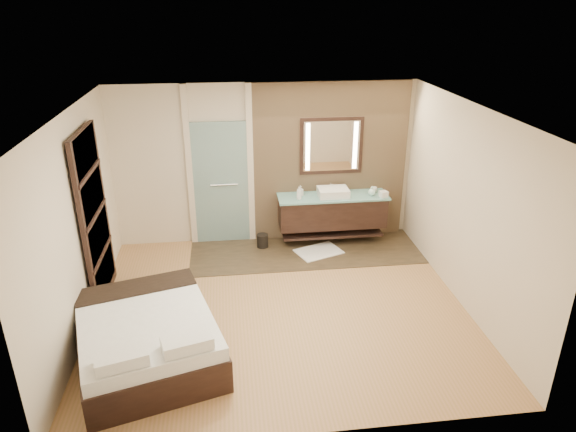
{
  "coord_description": "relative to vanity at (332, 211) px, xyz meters",
  "views": [
    {
      "loc": [
        -0.64,
        -5.96,
        3.93
      ],
      "look_at": [
        0.18,
        0.6,
        1.1
      ],
      "focal_mm": 32.0,
      "sensor_mm": 36.0,
      "label": 1
    }
  ],
  "objects": [
    {
      "name": "vanity",
      "position": [
        0.0,
        0.0,
        0.0
      ],
      "size": [
        1.85,
        0.55,
        0.88
      ],
      "color": "black",
      "rests_on": "stone_wall"
    },
    {
      "name": "waste_bin",
      "position": [
        -1.2,
        -0.07,
        -0.46
      ],
      "size": [
        0.25,
        0.25,
        0.24
      ],
      "primitive_type": "cylinder",
      "rotation": [
        0.0,
        0.0,
        -0.4
      ],
      "color": "black",
      "rests_on": "floor"
    },
    {
      "name": "soap_bottle_b",
      "position": [
        -0.54,
        0.07,
        0.37
      ],
      "size": [
        0.1,
        0.1,
        0.17
      ],
      "primitive_type": "imported",
      "rotation": [
        0.0,
        0.0,
        0.43
      ],
      "color": "#B2B2B2",
      "rests_on": "vanity"
    },
    {
      "name": "tissue_box",
      "position": [
        0.82,
        -0.17,
        0.33
      ],
      "size": [
        0.15,
        0.15,
        0.1
      ],
      "primitive_type": "cube",
      "rotation": [
        0.0,
        0.0,
        0.26
      ],
      "color": "silver",
      "rests_on": "vanity"
    },
    {
      "name": "frosted_door",
      "position": [
        -1.85,
        0.28,
        0.56
      ],
      "size": [
        1.1,
        0.12,
        2.7
      ],
      "color": "#B8E8E7",
      "rests_on": "floor"
    },
    {
      "name": "bath_mat",
      "position": [
        -0.29,
        -0.38,
        -0.56
      ],
      "size": [
        0.85,
        0.72,
        0.02
      ],
      "primitive_type": "cube",
      "rotation": [
        0.0,
        0.0,
        0.37
      ],
      "color": "white",
      "rests_on": "floor"
    },
    {
      "name": "bed",
      "position": [
        -2.75,
        -2.82,
        -0.28
      ],
      "size": [
        1.94,
        2.2,
        0.72
      ],
      "rotation": [
        0.0,
        0.0,
        0.28
      ],
      "color": "black",
      "rests_on": "floor"
    },
    {
      "name": "floor",
      "position": [
        -1.1,
        -1.92,
        -0.58
      ],
      "size": [
        5.0,
        5.0,
        0.0
      ],
      "primitive_type": "plane",
      "color": "#A77B46",
      "rests_on": "ground"
    },
    {
      "name": "soap_bottle_c",
      "position": [
        0.65,
        -0.07,
        0.36
      ],
      "size": [
        0.16,
        0.16,
        0.16
      ],
      "primitive_type": "imported",
      "rotation": [
        0.0,
        0.0,
        -0.34
      ],
      "color": "#C1F3E9",
      "rests_on": "vanity"
    },
    {
      "name": "cup",
      "position": [
        0.72,
        0.06,
        0.33
      ],
      "size": [
        0.14,
        0.14,
        0.09
      ],
      "primitive_type": "imported",
      "rotation": [
        0.0,
        0.0,
        -0.22
      ],
      "color": "white",
      "rests_on": "vanity"
    },
    {
      "name": "mirror_unit",
      "position": [
        0.0,
        0.24,
        1.07
      ],
      "size": [
        1.06,
        0.04,
        0.96
      ],
      "color": "black",
      "rests_on": "stone_wall"
    },
    {
      "name": "soap_bottle_a",
      "position": [
        -0.59,
        -0.11,
        0.39
      ],
      "size": [
        0.1,
        0.1,
        0.22
      ],
      "primitive_type": "imported",
      "rotation": [
        0.0,
        0.0,
        -0.18
      ],
      "color": "white",
      "rests_on": "vanity"
    },
    {
      "name": "shoji_partition",
      "position": [
        -3.53,
        -1.32,
        0.63
      ],
      "size": [
        0.06,
        1.2,
        2.4
      ],
      "color": "black",
      "rests_on": "floor"
    },
    {
      "name": "stone_wall",
      "position": [
        0.0,
        0.29,
        0.77
      ],
      "size": [
        2.6,
        0.08,
        2.7
      ],
      "primitive_type": "cube",
      "color": "tan",
      "rests_on": "floor"
    },
    {
      "name": "tile_strip",
      "position": [
        -0.5,
        -0.32,
        -0.57
      ],
      "size": [
        3.8,
        1.3,
        0.01
      ],
      "primitive_type": "cube",
      "color": "#31261B",
      "rests_on": "floor"
    }
  ]
}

